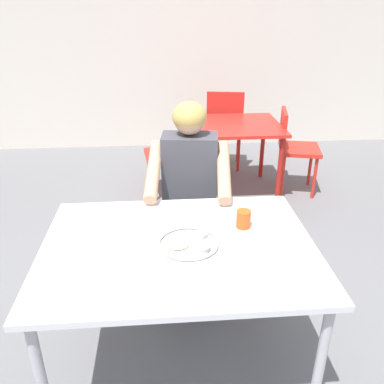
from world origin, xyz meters
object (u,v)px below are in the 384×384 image
Objects in this scene: table_foreground at (179,256)px; chair_foreground at (190,204)px; diner_foreground at (189,186)px; drinking_cup at (243,218)px; table_background_red at (232,132)px; chair_red_far at (225,124)px; chair_red_right at (293,144)px; thali_tray at (189,243)px; chair_red_left at (173,147)px.

table_foreground is 1.49× the size of chair_foreground.
drinking_cup is at bearing -66.26° from diner_foreground.
table_background_red is at bearing 70.33° from diner_foreground.
drinking_cup is at bearing -97.00° from chair_red_far.
chair_red_far is at bearing 131.72° from chair_red_right.
table_foreground is 4.45× the size of thali_tray.
thali_tray is 0.32m from drinking_cup.
thali_tray is 0.93m from chair_foreground.
table_background_red is at bearing 81.72° from drinking_cup.
chair_red_right is (0.90, 1.95, -0.30)m from drinking_cup.
chair_red_far is at bearing 75.08° from diner_foreground.
diner_foreground is (0.05, 0.67, -0.02)m from thali_tray.
diner_foreground is 1.47× the size of chair_red_left.
table_foreground is 0.09m from thali_tray.
diner_foreground is 1.32× the size of table_background_red.
chair_red_left is at bearing 98.14° from drinking_cup.
table_foreground is 2.21m from table_background_red.
chair_red_left is 0.87m from chair_red_far.
chair_foreground reaches higher than table_foreground.
diner_foreground reaches higher than chair_red_far.
chair_red_left is at bearing 178.86° from chair_red_right.
thali_tray is at bearing -94.33° from diner_foreground.
chair_foreground reaches higher than chair_red_left.
thali_tray is at bearing -10.49° from table_foreground.
chair_red_far is at bearing 87.23° from table_background_red.
chair_red_left is (-0.07, 1.22, -0.01)m from chair_foreground.
drinking_cup reaches higher than thali_tray.
drinking_cup is 0.11× the size of chair_foreground.
diner_foreground is 1.50× the size of chair_red_right.
thali_tray is 0.31× the size of table_background_red.
chair_foreground is 1.92m from chair_red_far.
chair_red_right is (0.61, -0.04, -0.12)m from table_background_red.
drinking_cup is at bearing -114.72° from chair_red_right.
table_foreground is at bearing -97.60° from chair_foreground.
chair_foreground is at bearing -112.09° from table_background_red.
chair_red_left is 0.93× the size of chair_red_far.
chair_red_left reaches higher than table_foreground.
chair_red_left is (-0.57, -0.02, -0.13)m from table_background_red.
diner_foreground is at bearing -94.80° from chair_foreground.
table_foreground is at bearing -120.52° from chair_red_right.
chair_red_far is at bearing 46.14° from chair_red_left.
chair_red_right is at bearing 47.22° from chair_foreground.
chair_red_far is at bearing 76.61° from table_foreground.
drinking_cup is 0.11× the size of chair_red_right.
chair_red_left is (-0.05, 1.44, -0.25)m from diner_foreground.
chair_red_right is (1.11, 1.20, -0.00)m from chair_foreground.
drinking_cup is (0.33, 0.14, 0.11)m from table_foreground.
drinking_cup is (0.28, 0.14, 0.04)m from thali_tray.
diner_foreground reaches higher than chair_red_left.
chair_red_left reaches higher than chair_red_right.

